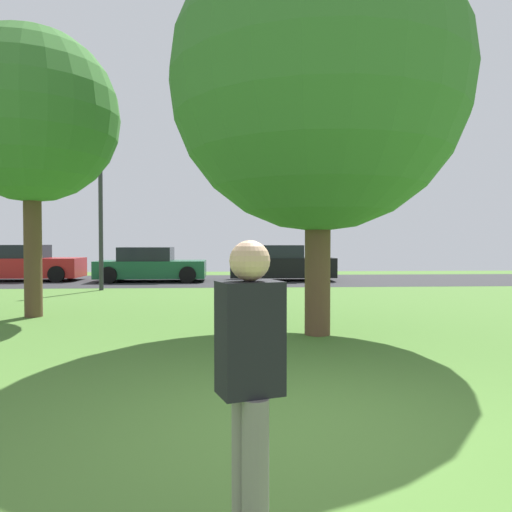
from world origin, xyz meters
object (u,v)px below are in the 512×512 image
Objects in this scene: person_catcher at (250,378)px; parked_car_black at (281,264)px; oak_tree_left at (318,84)px; parked_car_red at (22,264)px; oak_tree_right at (31,116)px; street_lamp_post at (101,221)px; parked_car_green at (151,266)px.

parked_car_black is (2.07, 17.44, -0.20)m from person_catcher.
oak_tree_left is 16.01m from parked_car_red.
parked_car_black is at bearing -2.45° from parked_car_red.
oak_tree_right reaches higher than street_lamp_post.
person_catcher is at bearing -79.65° from parked_car_green.
person_catcher is 17.56m from parked_car_black.
oak_tree_left reaches higher than oak_tree_right.
person_catcher reaches higher than parked_car_red.
parked_car_black is (10.45, -0.45, -0.00)m from parked_car_red.
oak_tree_left is 6.80m from person_catcher.
parked_car_green is (1.03, 9.24, -3.57)m from oak_tree_right.
person_catcher is (-1.42, -5.74, -3.36)m from oak_tree_left.
oak_tree_right reaches higher than parked_car_green.
parked_car_green is at bearing 111.58° from oak_tree_left.
parked_car_black is (0.65, 11.70, -3.56)m from oak_tree_left.
oak_tree_left is at bearing -93.18° from parked_car_black.
parked_car_red is at bearing 96.99° from person_catcher.
oak_tree_right is at bearing -123.73° from parked_car_black.
oak_tree_left is 1.12× the size of oak_tree_right.
oak_tree_right is 9.96m from parked_car_green.
street_lamp_post is (-6.28, -3.65, 1.59)m from parked_car_black.
oak_tree_right is 1.42× the size of parked_car_green.
oak_tree_left is at bearing -51.12° from parked_car_red.
person_catcher is 19.76m from parked_car_red.
parked_car_black is at bearing 56.27° from oak_tree_right.
street_lamp_post is at bearing 90.27° from oak_tree_right.
oak_tree_right is 1.32× the size of parked_car_red.
parked_car_red is at bearing 128.88° from oak_tree_left.
parked_car_green is 4.02m from street_lamp_post.
oak_tree_right is at bearing -96.34° from parked_car_green.
parked_car_green is at bearing -6.26° from parked_car_red.
street_lamp_post is (-0.03, 5.72, -1.94)m from oak_tree_right.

